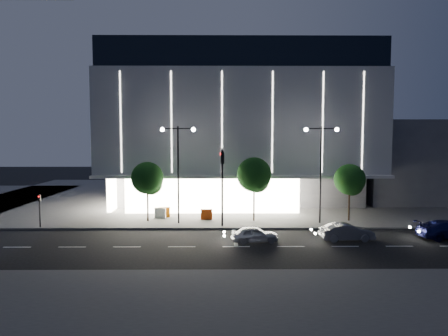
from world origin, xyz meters
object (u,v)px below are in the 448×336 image
traffic_mast (222,173)px  tree_mid (254,177)px  street_lamp_west (178,160)px  tree_right (350,181)px  tree_left (148,180)px  barrier_a (164,212)px  barrier_b (160,213)px  street_lamp_east (321,160)px  barrier_c (207,214)px  car_lead (255,234)px  car_second (347,232)px  ped_signal_far (40,207)px

traffic_mast → tree_mid: 4.82m
street_lamp_west → tree_right: (16.03, 1.02, -2.07)m
tree_left → barrier_a: tree_left is taller
traffic_mast → street_lamp_west: size_ratio=0.79×
barrier_b → traffic_mast: bearing=-26.0°
street_lamp_east → traffic_mast: bearing=-163.5°
tree_mid → tree_right: bearing=-0.0°
traffic_mast → street_lamp_west: 4.89m
tree_mid → tree_right: 9.01m
tree_mid → barrier_c: 5.85m
tree_left → traffic_mast: bearing=-27.8°
barrier_b → car_lead: bearing=-31.9°
car_second → barrier_c: 13.36m
ped_signal_far → car_lead: bearing=-14.6°
street_lamp_east → tree_left: street_lamp_east is taller
tree_mid → barrier_b: bearing=172.0°
tree_right → traffic_mast: bearing=-163.0°
ped_signal_far → tree_left: bearing=15.6°
car_lead → ped_signal_far: bearing=68.2°
ped_signal_far → barrier_c: bearing=11.9°
tree_mid → car_second: bearing=-46.3°
barrier_c → street_lamp_east: bearing=-9.2°
street_lamp_east → car_lead: (-6.55, -6.30, -5.35)m
barrier_a → barrier_b: size_ratio=1.00×
traffic_mast → barrier_a: (-5.70, 5.38, -4.38)m
traffic_mast → street_lamp_east: bearing=16.5°
tree_mid → car_second: 10.21m
street_lamp_east → street_lamp_west: bearing=180.0°
barrier_a → barrier_c: same height
tree_right → barrier_c: (-13.52, 0.54, -3.23)m
barrier_c → barrier_b: bearing=170.1°
tree_left → car_lead: tree_left is taller
street_lamp_east → barrier_a: street_lamp_east is taller
street_lamp_east → barrier_a: bearing=169.5°
ped_signal_far → barrier_c: size_ratio=2.73×
traffic_mast → barrier_c: size_ratio=6.43×
tree_left → tree_mid: bearing=0.0°
tree_left → barrier_b: bearing=53.2°
traffic_mast → ped_signal_far: size_ratio=2.36×
car_lead → barrier_a: 12.16m
ped_signal_far → tree_right: 28.21m
street_lamp_west → car_second: (13.62, -5.87, -5.28)m
street_lamp_west → barrier_a: size_ratio=8.18×
tree_right → ped_signal_far: bearing=-174.9°
street_lamp_west → tree_right: bearing=3.6°
traffic_mast → barrier_a: size_ratio=6.43×
ped_signal_far → tree_right: bearing=5.1°
car_second → traffic_mast: bearing=67.5°
tree_right → barrier_a: bearing=174.5°
street_lamp_west → tree_left: (-2.97, 1.02, -1.92)m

